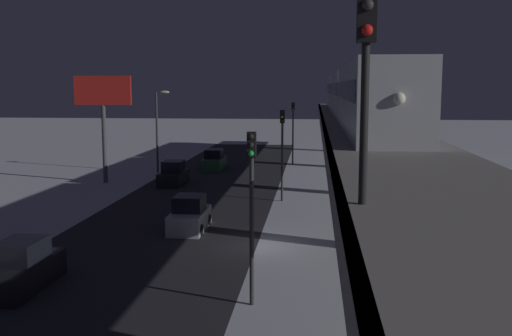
% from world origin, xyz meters
% --- Properties ---
extents(ground_plane, '(240.00, 240.00, 0.00)m').
position_xyz_m(ground_plane, '(0.00, 0.00, 0.00)').
color(ground_plane, silver).
extents(avenue_asphalt, '(11.00, 106.37, 0.01)m').
position_xyz_m(avenue_asphalt, '(5.43, 0.00, 0.00)').
color(avenue_asphalt, '#28282D').
rests_on(avenue_asphalt, ground_plane).
extents(elevated_railway, '(5.00, 106.37, 5.71)m').
position_xyz_m(elevated_railway, '(-5.75, -0.00, 4.94)').
color(elevated_railway, gray).
rests_on(elevated_railway, ground_plane).
extents(subway_train, '(2.94, 55.47, 3.40)m').
position_xyz_m(subway_train, '(-5.84, -19.78, 7.49)').
color(subway_train, '#B7BABF').
rests_on(subway_train, elevated_railway).
extents(rail_signal, '(0.36, 0.41, 4.00)m').
position_xyz_m(rail_signal, '(-3.85, 17.68, 8.44)').
color(rail_signal, black).
rests_on(rail_signal, elevated_railway).
extents(sedan_silver, '(1.91, 4.02, 1.97)m').
position_xyz_m(sedan_silver, '(4.03, -2.97, 0.78)').
color(sedan_silver, '#B2B2B7').
rests_on(sedan_silver, ground_plane).
extents(sedan_green, '(1.80, 4.64, 1.97)m').
position_xyz_m(sedan_green, '(6.83, -27.78, 0.80)').
color(sedan_green, '#2D6038').
rests_on(sedan_green, ground_plane).
extents(sedan_black, '(1.80, 4.45, 1.97)m').
position_xyz_m(sedan_black, '(8.63, 7.36, 0.80)').
color(sedan_black, black).
rests_on(sedan_black, ground_plane).
extents(sedan_black_2, '(1.80, 4.32, 1.97)m').
position_xyz_m(sedan_black_2, '(8.63, -18.36, 0.80)').
color(sedan_black_2, black).
rests_on(sedan_black_2, ground_plane).
extents(traffic_light_near, '(0.32, 0.44, 6.40)m').
position_xyz_m(traffic_light_near, '(-0.67, 8.27, 4.20)').
color(traffic_light_near, '#2D2D2D').
rests_on(traffic_light_near, ground_plane).
extents(traffic_light_mid, '(0.32, 0.44, 6.40)m').
position_xyz_m(traffic_light_mid, '(-0.67, -12.03, 4.20)').
color(traffic_light_mid, '#2D2D2D').
rests_on(traffic_light_mid, ground_plane).
extents(traffic_light_far, '(0.32, 0.44, 6.40)m').
position_xyz_m(traffic_light_far, '(-0.67, -32.33, 4.20)').
color(traffic_light_far, '#2D2D2D').
rests_on(traffic_light_far, ground_plane).
extents(commercial_billboard, '(4.80, 0.36, 8.90)m').
position_xyz_m(commercial_billboard, '(14.57, -18.83, 6.83)').
color(commercial_billboard, '#4C4C51').
rests_on(commercial_billboard, ground_plane).
extents(street_lamp_far, '(1.35, 0.44, 7.65)m').
position_xyz_m(street_lamp_far, '(11.50, -25.00, 4.81)').
color(street_lamp_far, '#38383D').
rests_on(street_lamp_far, ground_plane).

